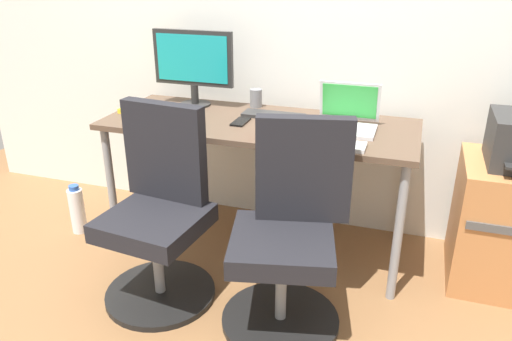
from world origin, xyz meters
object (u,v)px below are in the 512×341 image
object	(u,v)px
office_chair_right	(289,237)
water_bottle_on_floor	(77,210)
office_chair_left	(159,215)
desktop_monitor	(193,63)
open_laptop	(346,118)
coffee_mug	(265,128)

from	to	relation	value
office_chair_right	water_bottle_on_floor	size ratio (longest dim) A/B	3.03
office_chair_left	desktop_monitor	world-z (taller)	desktop_monitor
water_bottle_on_floor	open_laptop	size ratio (longest dim) A/B	1.00
office_chair_left	open_laptop	distance (m)	1.05
office_chair_right	water_bottle_on_floor	distance (m)	1.48
office_chair_left	coffee_mug	size ratio (longest dim) A/B	10.22
office_chair_left	coffee_mug	distance (m)	0.65
desktop_monitor	open_laptop	size ratio (longest dim) A/B	1.55
office_chair_right	coffee_mug	bearing A→B (deg)	123.21
desktop_monitor	water_bottle_on_floor	bearing A→B (deg)	-147.74
office_chair_right	coffee_mug	xyz separation A→B (m)	(-0.22, 0.34, 0.37)
office_chair_right	desktop_monitor	xyz separation A→B (m)	(-0.78, 0.75, 0.58)
desktop_monitor	office_chair_left	bearing A→B (deg)	-79.26
office_chair_right	desktop_monitor	size ratio (longest dim) A/B	1.96
desktop_monitor	coffee_mug	distance (m)	0.73
desktop_monitor	open_laptop	distance (m)	0.94
water_bottle_on_floor	desktop_monitor	distance (m)	1.13
coffee_mug	desktop_monitor	bearing A→B (deg)	143.74
office_chair_left	water_bottle_on_floor	size ratio (longest dim) A/B	3.03
desktop_monitor	coffee_mug	world-z (taller)	desktop_monitor
desktop_monitor	coffee_mug	xyz separation A→B (m)	(0.56, -0.41, -0.20)
open_laptop	water_bottle_on_floor	bearing A→B (deg)	-170.71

